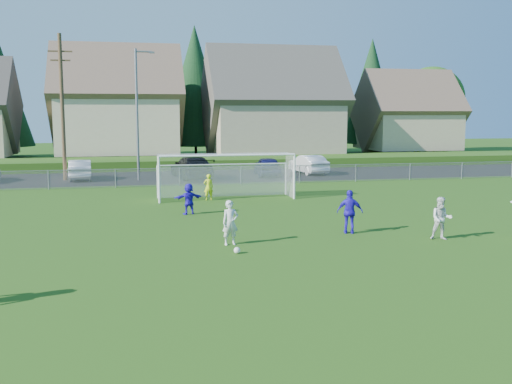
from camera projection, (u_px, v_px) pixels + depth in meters
ground at (314, 275)px, 17.49m from camera, size 160.00×160.00×0.00m
asphalt_lot at (200, 176)px, 44.13m from camera, size 60.00×60.00×0.00m
grass_embankment at (190, 163)px, 51.35m from camera, size 70.00×6.00×0.80m
soccer_ball at (237, 250)px, 20.12m from camera, size 0.22×0.22×0.22m
player_white_a at (230, 223)px, 21.36m from camera, size 0.64×0.46×1.61m
player_white_b at (441, 218)px, 22.23m from camera, size 0.95×0.85×1.60m
player_blue_a at (350, 212)px, 23.36m from camera, size 1.09×0.73×1.71m
player_blue_b at (189, 199)px, 27.77m from camera, size 1.41×0.73×1.45m
goalkeeper at (209, 187)px, 32.21m from camera, size 0.53×0.36×1.42m
car_b at (80, 170)px, 42.06m from camera, size 1.72×4.33×1.40m
car_d at (192, 167)px, 42.65m from camera, size 2.89×5.74×1.60m
car_e at (267, 166)px, 44.21m from camera, size 2.09×4.37×1.44m
car_f at (308, 164)px, 46.01m from camera, size 2.11×4.56×1.45m
soccer_goal at (225, 169)px, 32.82m from camera, size 7.42×1.90×2.50m
chainlink_fence at (210, 176)px, 38.72m from camera, size 52.06×0.06×1.20m
streetlight at (138, 110)px, 41.11m from camera, size 1.38×0.18×9.00m
utility_pole at (62, 106)px, 40.98m from camera, size 1.60×0.26×10.00m
houses_row at (201, 85)px, 58.07m from camera, size 53.90×11.45×13.27m
tree_row at (185, 91)px, 64.01m from camera, size 65.98×12.36×13.80m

